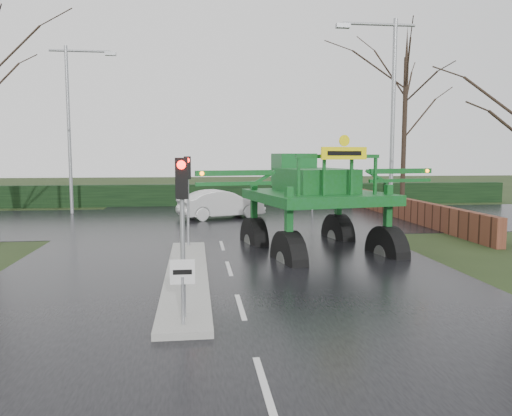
{
  "coord_description": "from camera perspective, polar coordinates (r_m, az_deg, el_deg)",
  "views": [
    {
      "loc": [
        -1.03,
        -11.39,
        3.59
      ],
      "look_at": [
        0.77,
        3.31,
        2.0
      ],
      "focal_mm": 35.0,
      "sensor_mm": 36.0,
      "label": 1
    }
  ],
  "objects": [
    {
      "name": "street_light_left_far",
      "position": [
        32.28,
        -20.12,
        10.02
      ],
      "size": [
        3.85,
        0.3,
        10.0
      ],
      "color": "gray",
      "rests_on": "ground"
    },
    {
      "name": "road_main",
      "position": [
        21.71,
        -4.19,
        -3.4
      ],
      "size": [
        14.0,
        80.0,
        0.02
      ],
      "primitive_type": "cube",
      "color": "black",
      "rests_on": "ground"
    },
    {
      "name": "street_light_right",
      "position": [
        25.26,
        14.75,
        11.38
      ],
      "size": [
        3.85,
        0.3,
        10.0
      ],
      "color": "gray",
      "rests_on": "ground"
    },
    {
      "name": "traffic_signal_near",
      "position": [
        10.43,
        -8.45,
        0.57
      ],
      "size": [
        0.26,
        0.33,
        3.52
      ],
      "color": "gray",
      "rests_on": "ground"
    },
    {
      "name": "keep_left_sign",
      "position": [
        10.21,
        -8.38,
        -8.29
      ],
      "size": [
        0.5,
        0.07,
        1.35
      ],
      "color": "gray",
      "rests_on": "ground"
    },
    {
      "name": "traffic_signal_mid",
      "position": [
        18.91,
        -7.82,
        3.04
      ],
      "size": [
        0.26,
        0.33,
        3.52
      ],
      "color": "gray",
      "rests_on": "ground"
    },
    {
      "name": "road_cross",
      "position": [
        27.64,
        -4.81,
        -1.35
      ],
      "size": [
        80.0,
        12.0,
        0.02
      ],
      "primitive_type": "cube",
      "color": "black",
      "rests_on": "ground"
    },
    {
      "name": "ground",
      "position": [
        11.98,
        -1.78,
        -11.3
      ],
      "size": [
        140.0,
        140.0,
        0.0
      ],
      "primitive_type": "plane",
      "color": "black",
      "rests_on": "ground"
    },
    {
      "name": "crop_sprayer",
      "position": [
        16.75,
        3.48,
        2.41
      ],
      "size": [
        9.34,
        6.63,
        5.3
      ],
      "rotation": [
        0.0,
        0.0,
        0.19
      ],
      "color": "black",
      "rests_on": "ground"
    },
    {
      "name": "median_island",
      "position": [
        14.81,
        -7.92,
        -7.62
      ],
      "size": [
        1.2,
        10.0,
        0.16
      ],
      "primitive_type": "cube",
      "color": "gray",
      "rests_on": "ground"
    },
    {
      "name": "hedge_row",
      "position": [
        35.52,
        -5.32,
        1.51
      ],
      "size": [
        44.0,
        0.9,
        1.5
      ],
      "primitive_type": "cube",
      "color": "black",
      "rests_on": "ground"
    },
    {
      "name": "traffic_signal_far",
      "position": [
        32.3,
        6.5,
        4.31
      ],
      "size": [
        0.26,
        0.33,
        3.52
      ],
      "rotation": [
        0.0,
        0.0,
        3.14
      ],
      "color": "gray",
      "rests_on": "ground"
    },
    {
      "name": "brick_wall",
      "position": [
        29.87,
        15.75,
        0.15
      ],
      "size": [
        0.4,
        20.0,
        1.2
      ],
      "primitive_type": "cube",
      "color": "#592D1E",
      "rests_on": "ground"
    },
    {
      "name": "tree_right_far",
      "position": [
        35.42,
        16.65,
        10.58
      ],
      "size": [
        7.0,
        7.0,
        12.05
      ],
      "color": "black",
      "rests_on": "ground"
    },
    {
      "name": "white_sedan",
      "position": [
        28.25,
        -3.97,
        -1.19
      ],
      "size": [
        5.12,
        3.31,
        1.59
      ],
      "primitive_type": "imported",
      "rotation": [
        0.0,
        0.0,
        1.94
      ],
      "color": "silver",
      "rests_on": "ground"
    }
  ]
}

